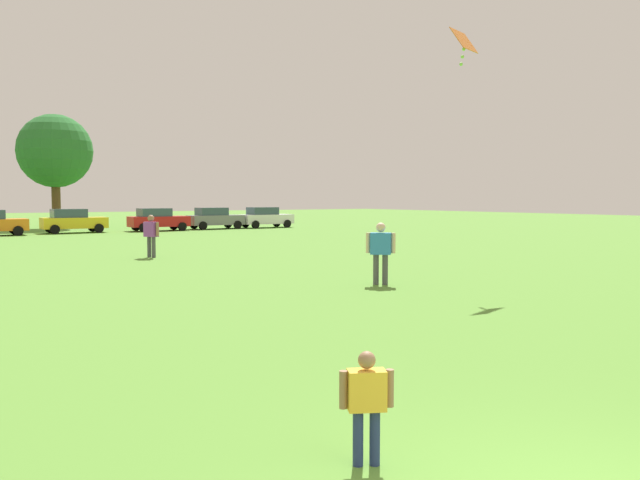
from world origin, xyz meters
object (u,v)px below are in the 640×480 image
(bystander_near_trees, at_px, (151,232))
(parked_car_yellow_2, at_px, (73,221))
(parked_car_gray_4, at_px, (215,218))
(kite, at_px, (464,43))
(tree_far_right, at_px, (55,151))
(parked_car_red_3, at_px, (158,219))
(child_kite_flyer, at_px, (367,398))
(adult_bystander, at_px, (381,248))
(parked_car_white_5, at_px, (265,217))

(bystander_near_trees, height_order, parked_car_yellow_2, bystander_near_trees)
(parked_car_gray_4, bearing_deg, kite, -101.58)
(tree_far_right, bearing_deg, parked_car_yellow_2, -93.11)
(kite, relative_size, tree_far_right, 0.12)
(parked_car_red_3, xyz_separation_m, parked_car_gray_4, (4.79, 0.54, 0.00))
(tree_far_right, bearing_deg, bystander_near_trees, -93.68)
(kite, height_order, parked_car_red_3, kite)
(child_kite_flyer, xyz_separation_m, adult_bystander, (7.93, 9.92, 0.41))
(parked_car_white_5, height_order, tree_far_right, tree_far_right)
(tree_far_right, bearing_deg, parked_car_red_3, -56.85)
(parked_car_yellow_2, bearing_deg, bystander_near_trees, -93.89)
(tree_far_right, bearing_deg, parked_car_white_5, -28.86)
(child_kite_flyer, height_order, parked_car_yellow_2, parked_car_yellow_2)
(adult_bystander, height_order, kite, kite)
(adult_bystander, height_order, parked_car_gray_4, adult_bystander)
(child_kite_flyer, relative_size, adult_bystander, 0.61)
(child_kite_flyer, distance_m, bystander_near_trees, 22.31)
(child_kite_flyer, xyz_separation_m, tree_far_right, (7.02, 50.86, 5.51))
(child_kite_flyer, height_order, tree_far_right, tree_far_right)
(parked_car_white_5, bearing_deg, adult_bystander, -112.71)
(parked_car_white_5, relative_size, tree_far_right, 0.47)
(parked_car_gray_4, xyz_separation_m, tree_far_right, (-10.28, 7.86, 5.30))
(bystander_near_trees, distance_m, parked_car_yellow_2, 21.37)
(child_kite_flyer, height_order, bystander_near_trees, bystander_near_trees)
(kite, xyz_separation_m, parked_car_gray_4, (6.93, 33.82, -6.11))
(bystander_near_trees, bearing_deg, adult_bystander, 167.93)
(adult_bystander, bearing_deg, kite, 24.64)
(kite, xyz_separation_m, parked_car_white_5, (11.32, 33.59, -6.11))
(parked_car_gray_4, distance_m, tree_far_right, 13.98)
(parked_car_yellow_2, height_order, parked_car_white_5, same)
(kite, xyz_separation_m, parked_car_red_3, (2.14, 33.27, -6.11))
(adult_bystander, relative_size, parked_car_red_3, 0.41)
(bystander_near_trees, distance_m, tree_far_right, 29.66)
(child_kite_flyer, relative_size, parked_car_red_3, 0.25)
(bystander_near_trees, relative_size, parked_car_white_5, 0.41)
(adult_bystander, xyz_separation_m, parked_car_red_3, (4.57, 32.54, -0.20))
(child_kite_flyer, bearing_deg, bystander_near_trees, 103.06)
(child_kite_flyer, xyz_separation_m, kite, (10.36, 9.19, 6.33))
(kite, height_order, parked_car_gray_4, kite)
(child_kite_flyer, height_order, adult_bystander, adult_bystander)
(parked_car_gray_4, bearing_deg, bystander_near_trees, -119.71)
(adult_bystander, distance_m, parked_car_white_5, 35.63)
(adult_bystander, xyz_separation_m, parked_car_gray_4, (9.36, 33.09, -0.20))
(bystander_near_trees, distance_m, parked_car_white_5, 26.79)
(child_kite_flyer, distance_m, parked_car_yellow_2, 43.52)
(parked_car_white_5, bearing_deg, parked_car_gray_4, 177.07)
(kite, relative_size, parked_car_yellow_2, 0.26)
(adult_bystander, relative_size, parked_car_gray_4, 0.41)
(parked_car_yellow_2, relative_size, parked_car_red_3, 1.00)
(bystander_near_trees, relative_size, kite, 1.59)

